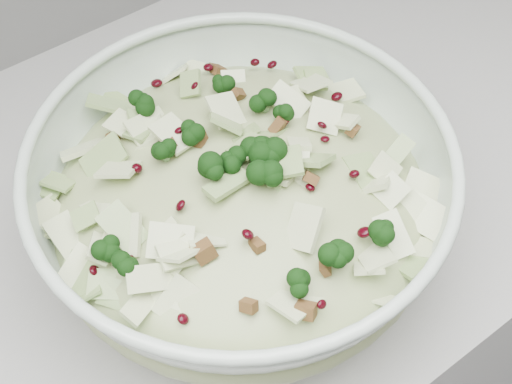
# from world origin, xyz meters

# --- Properties ---
(mixing_bowl) EXTENTS (0.36, 0.36, 0.14)m
(mixing_bowl) POSITION_xyz_m (0.12, 1.60, 0.97)
(mixing_bowl) COLOR silver
(mixing_bowl) RESTS_ON counter
(salad) EXTENTS (0.42, 0.42, 0.14)m
(salad) POSITION_xyz_m (0.12, 1.60, 1.00)
(salad) COLOR #A1AB75
(salad) RESTS_ON mixing_bowl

